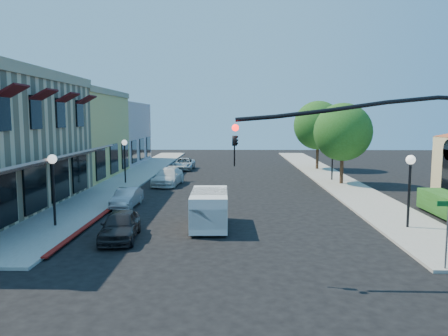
{
  "coord_description": "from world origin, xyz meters",
  "views": [
    {
      "loc": [
        0.11,
        -12.57,
        5.32
      ],
      "look_at": [
        -0.34,
        10.94,
        2.6
      ],
      "focal_mm": 35.0,
      "sensor_mm": 36.0,
      "label": 1
    }
  ],
  "objects_px": {
    "parked_car_b": "(127,198)",
    "street_name_sign": "(448,224)",
    "lamppost_left_near": "(53,172)",
    "lamppost_left_far": "(125,150)",
    "street_tree_b": "(318,125)",
    "parked_car_a": "(120,225)",
    "signal_mast_arm": "(411,156)",
    "street_tree_a": "(343,132)",
    "white_van": "(209,207)",
    "lamppost_right_far": "(333,149)",
    "parked_car_d": "(184,164)",
    "parked_car_c": "(168,177)",
    "lamppost_right_near": "(410,173)"
  },
  "relations": [
    {
      "from": "lamppost_left_near",
      "to": "parked_car_b",
      "type": "xyz_separation_m",
      "value": [
        2.3,
        5.0,
        -2.18
      ]
    },
    {
      "from": "street_tree_b",
      "to": "street_tree_a",
      "type": "bearing_deg",
      "value": -90.0
    },
    {
      "from": "street_tree_b",
      "to": "lamppost_left_near",
      "type": "xyz_separation_m",
      "value": [
        -17.3,
        -24.0,
        -1.81
      ]
    },
    {
      "from": "lamppost_right_near",
      "to": "parked_car_c",
      "type": "xyz_separation_m",
      "value": [
        -13.46,
        13.54,
        -2.07
      ]
    },
    {
      "from": "signal_mast_arm",
      "to": "parked_car_c",
      "type": "bearing_deg",
      "value": 118.36
    },
    {
      "from": "white_van",
      "to": "lamppost_right_near",
      "type": "bearing_deg",
      "value": -0.69
    },
    {
      "from": "lamppost_right_far",
      "to": "parked_car_a",
      "type": "relative_size",
      "value": 0.96
    },
    {
      "from": "parked_car_c",
      "to": "street_tree_b",
      "type": "bearing_deg",
      "value": 42.98
    },
    {
      "from": "street_tree_a",
      "to": "lamppost_right_far",
      "type": "height_order",
      "value": "street_tree_a"
    },
    {
      "from": "street_tree_a",
      "to": "lamppost_right_far",
      "type": "xyz_separation_m",
      "value": [
        -0.3,
        2.0,
        -1.46
      ]
    },
    {
      "from": "street_tree_b",
      "to": "lamppost_right_near",
      "type": "bearing_deg",
      "value": -90.72
    },
    {
      "from": "lamppost_left_near",
      "to": "lamppost_left_far",
      "type": "relative_size",
      "value": 1.0
    },
    {
      "from": "white_van",
      "to": "parked_car_c",
      "type": "height_order",
      "value": "white_van"
    },
    {
      "from": "street_name_sign",
      "to": "lamppost_left_near",
      "type": "xyz_separation_m",
      "value": [
        -16.0,
        5.8,
        1.04
      ]
    },
    {
      "from": "street_tree_a",
      "to": "lamppost_right_far",
      "type": "bearing_deg",
      "value": 98.53
    },
    {
      "from": "parked_car_c",
      "to": "street_name_sign",
      "type": "bearing_deg",
      "value": -51.46
    },
    {
      "from": "white_van",
      "to": "parked_car_d",
      "type": "bearing_deg",
      "value": 99.26
    },
    {
      "from": "white_van",
      "to": "parked_car_c",
      "type": "relative_size",
      "value": 0.87
    },
    {
      "from": "lamppost_left_near",
      "to": "parked_car_d",
      "type": "xyz_separation_m",
      "value": [
        3.63,
        23.87,
        -2.14
      ]
    },
    {
      "from": "lamppost_left_far",
      "to": "white_van",
      "type": "relative_size",
      "value": 0.89
    },
    {
      "from": "signal_mast_arm",
      "to": "parked_car_b",
      "type": "bearing_deg",
      "value": 136.34
    },
    {
      "from": "street_name_sign",
      "to": "parked_car_d",
      "type": "distance_m",
      "value": 32.17
    },
    {
      "from": "signal_mast_arm",
      "to": "lamppost_left_far",
      "type": "distance_m",
      "value": 25.07
    },
    {
      "from": "street_name_sign",
      "to": "lamppost_left_far",
      "type": "bearing_deg",
      "value": 128.94
    },
    {
      "from": "parked_car_b",
      "to": "parked_car_a",
      "type": "bearing_deg",
      "value": -75.9
    },
    {
      "from": "parked_car_b",
      "to": "street_name_sign",
      "type": "bearing_deg",
      "value": -35.46
    },
    {
      "from": "lamppost_right_near",
      "to": "parked_car_c",
      "type": "bearing_deg",
      "value": 134.84
    },
    {
      "from": "lamppost_right_near",
      "to": "lamppost_right_far",
      "type": "xyz_separation_m",
      "value": [
        0.0,
        16.0,
        0.0
      ]
    },
    {
      "from": "parked_car_a",
      "to": "parked_car_c",
      "type": "xyz_separation_m",
      "value": [
        -0.16,
        15.54,
        0.04
      ]
    },
    {
      "from": "street_tree_b",
      "to": "lamppost_left_near",
      "type": "distance_m",
      "value": 29.64
    },
    {
      "from": "lamppost_right_near",
      "to": "lamppost_left_near",
      "type": "bearing_deg",
      "value": 180.0
    },
    {
      "from": "street_tree_b",
      "to": "parked_car_b",
      "type": "bearing_deg",
      "value": -128.29
    },
    {
      "from": "lamppost_right_near",
      "to": "white_van",
      "type": "xyz_separation_m",
      "value": [
        -9.5,
        0.11,
        -1.71
      ]
    },
    {
      "from": "lamppost_left_near",
      "to": "lamppost_left_far",
      "type": "bearing_deg",
      "value": 90.0
    },
    {
      "from": "street_tree_b",
      "to": "parked_car_d",
      "type": "xyz_separation_m",
      "value": [
        -13.67,
        -0.13,
        -3.95
      ]
    },
    {
      "from": "street_tree_b",
      "to": "white_van",
      "type": "distance_m",
      "value": 26.06
    },
    {
      "from": "lamppost_left_far",
      "to": "street_name_sign",
      "type": "bearing_deg",
      "value": -51.06
    },
    {
      "from": "lamppost_left_far",
      "to": "parked_car_c",
      "type": "bearing_deg",
      "value": -7.45
    },
    {
      "from": "parked_car_c",
      "to": "lamppost_left_far",
      "type": "bearing_deg",
      "value": 178.29
    },
    {
      "from": "parked_car_b",
      "to": "white_van",
      "type": "bearing_deg",
      "value": -40.42
    },
    {
      "from": "street_tree_a",
      "to": "parked_car_c",
      "type": "distance_m",
      "value": 14.21
    },
    {
      "from": "street_name_sign",
      "to": "parked_car_a",
      "type": "xyz_separation_m",
      "value": [
        -12.3,
        3.8,
        -1.07
      ]
    },
    {
      "from": "lamppost_right_near",
      "to": "parked_car_b",
      "type": "distance_m",
      "value": 15.68
    },
    {
      "from": "signal_mast_arm",
      "to": "lamppost_left_near",
      "type": "height_order",
      "value": "signal_mast_arm"
    },
    {
      "from": "lamppost_left_near",
      "to": "parked_car_a",
      "type": "xyz_separation_m",
      "value": [
        3.7,
        -2.0,
        -2.1
      ]
    },
    {
      "from": "parked_car_a",
      "to": "signal_mast_arm",
      "type": "bearing_deg",
      "value": -27.78
    },
    {
      "from": "street_tree_b",
      "to": "lamppost_left_near",
      "type": "relative_size",
      "value": 1.97
    },
    {
      "from": "street_name_sign",
      "to": "parked_car_b",
      "type": "bearing_deg",
      "value": 141.75
    },
    {
      "from": "parked_car_c",
      "to": "lamppost_left_near",
      "type": "bearing_deg",
      "value": -98.91
    },
    {
      "from": "lamppost_left_far",
      "to": "parked_car_a",
      "type": "height_order",
      "value": "lamppost_left_far"
    }
  ]
}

